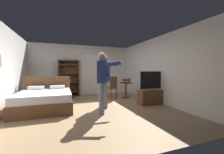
% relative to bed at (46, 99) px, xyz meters
% --- Properties ---
extents(ground_plane, '(5.79, 5.79, 0.00)m').
position_rel_bed_xyz_m(ground_plane, '(1.50, -0.38, -0.30)').
color(ground_plane, '#997A56').
extents(wall_back, '(5.19, 0.12, 2.54)m').
position_rel_bed_xyz_m(wall_back, '(1.50, 2.31, 0.96)').
color(wall_back, silver).
rests_on(wall_back, ground_plane).
extents(wall_left, '(0.15, 5.50, 2.54)m').
position_rel_bed_xyz_m(wall_left, '(-1.03, -0.38, 0.97)').
color(wall_left, silver).
rests_on(wall_left, ground_plane).
extents(wall_right, '(0.12, 5.50, 2.54)m').
position_rel_bed_xyz_m(wall_right, '(4.03, -0.38, 0.96)').
color(wall_right, silver).
rests_on(wall_right, ground_plane).
extents(doorway_frame, '(0.93, 0.08, 2.13)m').
position_rel_bed_xyz_m(doorway_frame, '(1.88, 2.23, 0.92)').
color(doorway_frame, white).
rests_on(doorway_frame, ground_plane).
extents(bed, '(1.59, 1.90, 1.02)m').
position_rel_bed_xyz_m(bed, '(0.00, 0.00, 0.00)').
color(bed, brown).
rests_on(bed, ground_plane).
extents(bookshelf, '(0.97, 0.32, 1.75)m').
position_rel_bed_xyz_m(bookshelf, '(0.81, 2.09, 0.64)').
color(bookshelf, '#4C331E').
rests_on(bookshelf, ground_plane).
extents(tv_flatscreen, '(1.13, 0.40, 1.21)m').
position_rel_bed_xyz_m(tv_flatscreen, '(3.67, -0.68, 0.05)').
color(tv_flatscreen, brown).
rests_on(tv_flatscreen, ground_plane).
extents(side_table, '(0.58, 0.58, 0.70)m').
position_rel_bed_xyz_m(side_table, '(3.21, 0.71, 0.16)').
color(side_table, '#4C331E').
rests_on(side_table, ground_plane).
extents(laptop, '(0.36, 0.37, 0.16)m').
position_rel_bed_xyz_m(laptop, '(3.18, 0.66, 0.45)').
color(laptop, black).
rests_on(laptop, side_table).
extents(bottle_on_table, '(0.06, 0.06, 0.23)m').
position_rel_bed_xyz_m(bottle_on_table, '(3.35, 0.63, 0.49)').
color(bottle_on_table, '#253E15').
rests_on(bottle_on_table, side_table).
extents(wooden_chair, '(0.56, 0.56, 0.99)m').
position_rel_bed_xyz_m(wooden_chair, '(2.56, 0.74, 0.24)').
color(wooden_chair, brown).
rests_on(wooden_chair, ground_plane).
extents(person_blue_shirt, '(0.67, 0.66, 1.76)m').
position_rel_bed_xyz_m(person_blue_shirt, '(1.59, -1.11, 0.71)').
color(person_blue_shirt, slate).
rests_on(person_blue_shirt, ground_plane).
extents(person_striped_shirt, '(0.70, 0.61, 1.76)m').
position_rel_bed_xyz_m(person_striped_shirt, '(1.85, -0.48, 0.73)').
color(person_striped_shirt, gray).
rests_on(person_striped_shirt, ground_plane).
extents(suitcase_dark, '(0.56, 0.38, 0.43)m').
position_rel_bed_xyz_m(suitcase_dark, '(0.62, 1.26, -0.09)').
color(suitcase_dark, '#1E2D38').
rests_on(suitcase_dark, ground_plane).
extents(suitcase_small, '(0.47, 0.37, 0.43)m').
position_rel_bed_xyz_m(suitcase_small, '(0.72, 1.63, -0.09)').
color(suitcase_small, black).
rests_on(suitcase_small, ground_plane).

